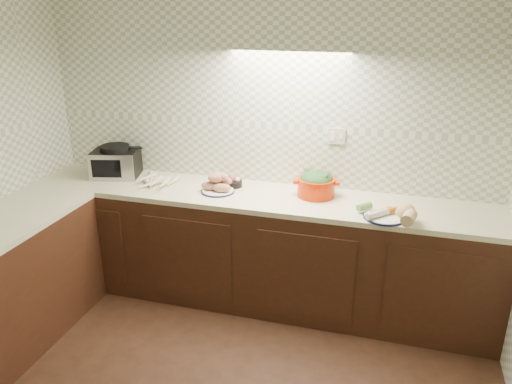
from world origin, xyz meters
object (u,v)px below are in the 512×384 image
(toaster_oven, at_px, (116,162))
(veg_plate, at_px, (394,213))
(dutch_oven, at_px, (316,184))
(onion_bowl, at_px, (234,182))
(parsnip_pile, at_px, (156,181))
(sweet_potato_plate, at_px, (218,184))

(toaster_oven, distance_m, veg_plate, 2.27)
(dutch_oven, bearing_deg, toaster_oven, 170.77)
(onion_bowl, height_order, dutch_oven, dutch_oven)
(parsnip_pile, relative_size, veg_plate, 0.82)
(sweet_potato_plate, bearing_deg, parsnip_pile, 179.19)
(parsnip_pile, xyz_separation_m, veg_plate, (1.84, -0.18, 0.02))
(veg_plate, bearing_deg, dutch_oven, 153.30)
(toaster_oven, xyz_separation_m, parsnip_pile, (0.41, -0.10, -0.09))
(dutch_oven, bearing_deg, onion_bowl, 168.54)
(parsnip_pile, height_order, veg_plate, veg_plate)
(toaster_oven, xyz_separation_m, onion_bowl, (1.02, 0.03, -0.08))
(onion_bowl, height_order, veg_plate, veg_plate)
(toaster_oven, bearing_deg, sweet_potato_plate, -20.88)
(toaster_oven, relative_size, onion_bowl, 3.19)
(parsnip_pile, bearing_deg, sweet_potato_plate, -0.81)
(toaster_oven, distance_m, dutch_oven, 1.67)
(dutch_oven, xyz_separation_m, veg_plate, (0.57, -0.29, -0.05))
(dutch_oven, bearing_deg, sweet_potato_plate, 179.69)
(onion_bowl, bearing_deg, dutch_oven, -2.03)
(toaster_oven, height_order, parsnip_pile, toaster_oven)
(parsnip_pile, distance_m, dutch_oven, 1.27)
(veg_plate, bearing_deg, toaster_oven, 172.82)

